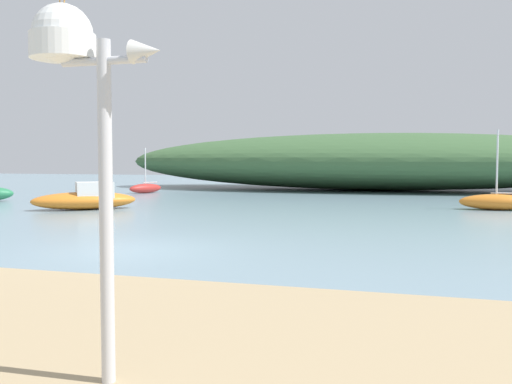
{
  "coord_description": "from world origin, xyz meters",
  "views": [
    {
      "loc": [
        6.52,
        -11.81,
        2.14
      ],
      "look_at": [
        2.16,
        2.9,
        1.26
      ],
      "focal_mm": 39.48,
      "sensor_mm": 36.0,
      "label": 1
    }
  ],
  "objects_px": {
    "motorboat_centre_water": "(86,198)",
    "sailboat_far_left": "(146,188)",
    "mast_structure": "(74,67)",
    "sailboat_east_reach": "(496,202)"
  },
  "relations": [
    {
      "from": "sailboat_east_reach",
      "to": "motorboat_centre_water",
      "type": "relative_size",
      "value": 0.78
    },
    {
      "from": "motorboat_centre_water",
      "to": "sailboat_far_left",
      "type": "relative_size",
      "value": 1.5
    },
    {
      "from": "mast_structure",
      "to": "motorboat_centre_water",
      "type": "bearing_deg",
      "value": 123.13
    },
    {
      "from": "motorboat_centre_water",
      "to": "sailboat_far_left",
      "type": "bearing_deg",
      "value": 105.49
    },
    {
      "from": "sailboat_east_reach",
      "to": "sailboat_far_left",
      "type": "xyz_separation_m",
      "value": [
        -20.05,
        6.73,
        -0.03
      ]
    },
    {
      "from": "sailboat_far_left",
      "to": "mast_structure",
      "type": "bearing_deg",
      "value": -63.41
    },
    {
      "from": "mast_structure",
      "to": "sailboat_far_left",
      "type": "xyz_separation_m",
      "value": [
        -14.13,
        28.22,
        -2.62
      ]
    },
    {
      "from": "sailboat_far_left",
      "to": "motorboat_centre_water",
      "type": "bearing_deg",
      "value": -74.51
    },
    {
      "from": "sailboat_east_reach",
      "to": "motorboat_centre_water",
      "type": "bearing_deg",
      "value": -164.45
    },
    {
      "from": "sailboat_east_reach",
      "to": "sailboat_far_left",
      "type": "distance_m",
      "value": 21.15
    }
  ]
}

